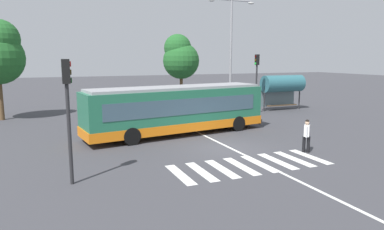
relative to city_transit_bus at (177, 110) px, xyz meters
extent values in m
plane|color=#3D3D42|center=(1.22, -4.23, -1.59)|extent=(160.00, 160.00, 0.00)
cylinder|color=black|center=(3.76, 1.71, -1.09)|extent=(1.03, 0.44, 1.00)
cylinder|color=black|center=(4.09, -0.61, -1.09)|extent=(1.03, 0.44, 1.00)
cylinder|color=black|center=(-3.65, 0.67, -1.09)|extent=(1.03, 0.44, 1.00)
cylinder|color=black|center=(-3.33, -1.65, -1.09)|extent=(1.03, 0.44, 1.00)
cube|color=#236B4C|center=(-0.02, 0.00, 0.04)|extent=(11.94, 4.16, 2.55)
cube|color=orange|center=(-0.02, 0.00, -0.96)|extent=(12.06, 4.20, 0.55)
cube|color=#3D5666|center=(-0.02, 0.00, 0.34)|extent=(10.56, 4.01, 0.96)
cube|color=#3D5666|center=(5.78, 0.81, 0.24)|extent=(0.35, 2.23, 1.63)
cube|color=black|center=(5.78, 0.81, 1.13)|extent=(0.33, 1.93, 0.28)
cube|color=#99999E|center=(-0.02, 0.00, 1.39)|extent=(11.45, 3.89, 0.16)
cube|color=#28282B|center=(5.89, 0.83, -1.16)|extent=(0.47, 2.54, 0.36)
cylinder|color=black|center=(4.52, -6.57, -1.16)|extent=(0.16, 0.16, 0.85)
cylinder|color=black|center=(4.67, -6.73, -1.16)|extent=(0.16, 0.16, 0.85)
cube|color=white|center=(4.60, -6.65, -0.44)|extent=(0.47, 0.47, 0.60)
cylinder|color=white|center=(4.43, -6.82, -0.47)|extent=(0.10, 0.10, 0.55)
cylinder|color=white|center=(4.77, -6.48, -0.47)|extent=(0.10, 0.10, 0.55)
sphere|color=tan|center=(4.60, -6.65, -0.03)|extent=(0.22, 0.22, 0.22)
sphere|color=black|center=(4.60, -6.65, 0.04)|extent=(0.19, 0.19, 0.19)
cylinder|color=black|center=(-3.74, 11.97, -1.27)|extent=(0.23, 0.65, 0.64)
cylinder|color=black|center=(-2.07, 11.89, -1.27)|extent=(0.23, 0.65, 0.64)
cylinder|color=black|center=(-3.88, 9.19, -1.27)|extent=(0.23, 0.65, 0.64)
cylinder|color=black|center=(-2.20, 9.11, -1.27)|extent=(0.23, 0.65, 0.64)
cube|color=#196B70|center=(-2.97, 10.54, -0.95)|extent=(2.03, 4.58, 0.52)
cube|color=#3D5666|center=(-2.98, 10.45, -0.47)|extent=(1.70, 2.23, 0.44)
cube|color=#196B70|center=(-2.98, 10.45, -0.28)|extent=(1.62, 2.05, 0.09)
cylinder|color=black|center=(-1.09, 11.44, -1.27)|extent=(0.25, 0.65, 0.64)
cylinder|color=black|center=(0.57, 11.29, -1.27)|extent=(0.25, 0.65, 0.64)
cylinder|color=black|center=(-1.33, 8.66, -1.27)|extent=(0.25, 0.65, 0.64)
cylinder|color=black|center=(0.33, 8.51, -1.27)|extent=(0.25, 0.65, 0.64)
cube|color=#C6B793|center=(-0.38, 9.98, -0.95)|extent=(2.20, 4.64, 0.52)
cube|color=#3D5666|center=(-0.39, 9.89, -0.47)|extent=(1.78, 2.29, 0.44)
cube|color=#C6B793|center=(-0.39, 9.89, -0.28)|extent=(1.69, 2.10, 0.09)
cylinder|color=black|center=(1.75, 11.69, -1.27)|extent=(0.26, 0.66, 0.64)
cylinder|color=black|center=(3.41, 11.52, -1.27)|extent=(0.26, 0.66, 0.64)
cylinder|color=black|center=(1.46, 8.91, -1.27)|extent=(0.26, 0.66, 0.64)
cylinder|color=black|center=(3.13, 8.75, -1.27)|extent=(0.26, 0.66, 0.64)
cube|color=black|center=(2.44, 10.22, -0.95)|extent=(2.26, 4.66, 0.52)
cube|color=#3D5666|center=(2.43, 10.13, -0.47)|extent=(1.81, 2.31, 0.44)
cube|color=black|center=(2.43, 10.13, -0.28)|extent=(1.72, 2.12, 0.09)
cylinder|color=black|center=(4.30, 12.21, -1.27)|extent=(0.26, 0.66, 0.64)
cylinder|color=black|center=(5.97, 12.06, -1.27)|extent=(0.26, 0.66, 0.64)
cylinder|color=black|center=(4.05, 9.43, -1.27)|extent=(0.26, 0.66, 0.64)
cylinder|color=black|center=(5.72, 9.28, -1.27)|extent=(0.26, 0.66, 0.64)
cube|color=#234293|center=(5.01, 10.75, -0.95)|extent=(2.22, 4.65, 0.52)
cube|color=#3D5666|center=(5.00, 10.66, -0.47)|extent=(1.79, 2.30, 0.44)
cube|color=#234293|center=(5.00, 10.66, -0.28)|extent=(1.70, 2.11, 0.09)
cylinder|color=#28282B|center=(-6.86, -6.78, 0.35)|extent=(0.14, 0.14, 3.87)
cube|color=black|center=(-6.86, -6.78, 2.73)|extent=(0.28, 0.32, 0.90)
cylinder|color=red|center=(-6.69, -6.78, 3.00)|extent=(0.04, 0.20, 0.20)
cylinder|color=#463707|center=(-6.69, -6.78, 2.70)|extent=(0.04, 0.20, 0.20)
cylinder|color=#093B10|center=(-6.69, -6.78, 2.40)|extent=(0.04, 0.20, 0.20)
cylinder|color=#28282B|center=(9.24, 5.17, 0.52)|extent=(0.14, 0.14, 4.23)
cube|color=black|center=(9.24, 5.17, 3.09)|extent=(0.28, 0.32, 0.90)
cylinder|color=#410907|center=(9.07, 5.17, 3.36)|extent=(0.04, 0.20, 0.20)
cylinder|color=#463707|center=(9.07, 5.17, 3.06)|extent=(0.04, 0.20, 0.20)
cylinder|color=green|center=(9.07, 5.17, 2.76)|extent=(0.04, 0.20, 0.20)
cylinder|color=#28282B|center=(10.73, 6.06, -0.44)|extent=(0.12, 0.12, 2.30)
cylinder|color=#28282B|center=(14.71, 6.06, -0.44)|extent=(0.12, 0.12, 2.30)
cube|color=slate|center=(12.72, 6.76, -0.32)|extent=(3.82, 0.04, 1.93)
cylinder|color=#2D6670|center=(12.72, 6.06, 0.89)|extent=(4.06, 1.54, 1.54)
cube|color=#4C3823|center=(12.72, 6.06, -1.14)|extent=(3.18, 0.36, 0.08)
cylinder|color=#939399|center=(7.69, 7.01, 3.36)|extent=(0.20, 0.20, 9.90)
cylinder|color=#939399|center=(8.67, 7.01, 8.16)|extent=(1.95, 0.10, 0.10)
ellipsoid|color=silver|center=(9.64, 7.01, 8.03)|extent=(0.60, 0.32, 0.20)
cylinder|color=#939399|center=(6.72, 7.01, 8.16)|extent=(1.95, 0.10, 0.10)
ellipsoid|color=silver|center=(5.75, 7.01, 8.03)|extent=(0.60, 0.32, 0.20)
cylinder|color=brown|center=(-10.89, 10.24, 0.11)|extent=(0.36, 0.36, 3.39)
cylinder|color=brown|center=(7.08, 17.67, -0.07)|extent=(0.36, 0.36, 3.04)
sphere|color=#236028|center=(7.08, 17.67, 2.92)|extent=(4.21, 4.21, 4.21)
sphere|color=#236028|center=(6.73, 17.85, 4.40)|extent=(3.16, 3.16, 3.16)
cube|color=silver|center=(-2.62, -7.38, -1.58)|extent=(0.45, 2.73, 0.01)
cube|color=silver|center=(-1.64, -7.38, -1.58)|extent=(0.45, 2.73, 0.01)
cube|color=silver|center=(-0.66, -7.38, -1.58)|extent=(0.45, 2.73, 0.01)
cube|color=silver|center=(0.32, -7.38, -1.58)|extent=(0.45, 2.73, 0.01)
cube|color=silver|center=(1.30, -7.38, -1.58)|extent=(0.45, 2.73, 0.01)
cube|color=silver|center=(2.28, -7.38, -1.58)|extent=(0.45, 2.73, 0.01)
cube|color=silver|center=(3.26, -7.38, -1.58)|extent=(0.45, 2.73, 0.01)
cube|color=silver|center=(4.24, -7.38, -1.58)|extent=(0.45, 2.73, 0.01)
cube|color=silver|center=(1.42, -2.23, -1.59)|extent=(0.16, 24.00, 0.01)
camera|label=1|loc=(-7.55, -20.38, 3.21)|focal=32.48mm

